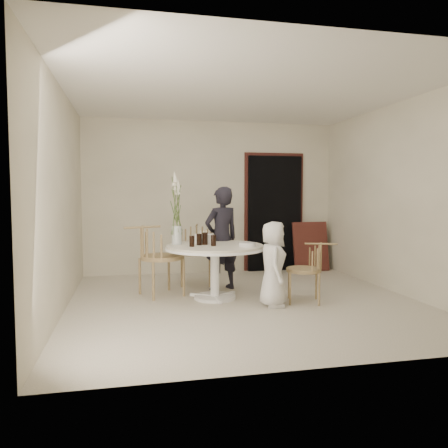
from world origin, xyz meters
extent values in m
plane|color=beige|center=(0.00, 0.00, 0.00)|extent=(4.50, 4.50, 0.00)
plane|color=white|center=(0.00, 0.00, 2.70)|extent=(4.50, 4.50, 0.00)
plane|color=#F4ECCC|center=(0.00, 2.25, 1.35)|extent=(4.50, 0.00, 4.50)
plane|color=#F4ECCC|center=(0.00, -2.25, 1.35)|extent=(4.50, 0.00, 4.50)
plane|color=#F4ECCC|center=(-2.25, 0.00, 1.35)|extent=(0.00, 4.50, 4.50)
plane|color=#F4ECCC|center=(2.25, 0.00, 1.35)|extent=(0.00, 4.50, 4.50)
cube|color=black|center=(1.15, 2.19, 1.05)|extent=(1.00, 0.10, 2.10)
cube|color=maroon|center=(1.15, 2.23, 1.11)|extent=(1.12, 0.03, 2.22)
cylinder|color=white|center=(-0.35, 0.25, 0.02)|extent=(0.56, 0.56, 0.04)
cylinder|color=white|center=(-0.35, 0.25, 0.34)|extent=(0.12, 0.12, 0.65)
cylinder|color=white|center=(-0.35, 0.25, 0.68)|extent=(1.33, 1.33, 0.03)
cylinder|color=silver|center=(-0.35, 0.25, 0.71)|extent=(1.30, 1.30, 0.04)
cube|color=maroon|center=(1.77, 1.95, 0.45)|extent=(0.69, 0.25, 0.90)
cylinder|color=tan|center=(-0.70, 1.06, 0.24)|extent=(0.03, 0.03, 0.48)
cylinder|color=tan|center=(-0.29, 0.99, 0.24)|extent=(0.03, 0.03, 0.48)
cylinder|color=tan|center=(-0.62, 1.48, 0.24)|extent=(0.03, 0.03, 0.48)
cylinder|color=tan|center=(-0.21, 1.40, 0.24)|extent=(0.03, 0.03, 0.48)
cylinder|color=tan|center=(-0.45, 1.23, 0.50)|extent=(0.53, 0.53, 0.05)
cylinder|color=tan|center=(0.63, 0.05, 0.20)|extent=(0.03, 0.03, 0.41)
cylinder|color=tan|center=(0.52, -0.30, 0.20)|extent=(0.03, 0.03, 0.41)
cylinder|color=tan|center=(0.97, -0.07, 0.20)|extent=(0.03, 0.03, 0.41)
cylinder|color=tan|center=(0.86, -0.41, 0.20)|extent=(0.03, 0.03, 0.41)
cylinder|color=tan|center=(0.74, -0.18, 0.43)|extent=(0.45, 0.45, 0.05)
cylinder|color=tan|center=(-0.74, 0.47, 0.26)|extent=(0.03, 0.03, 0.51)
cylinder|color=tan|center=(-0.91, 0.89, 0.26)|extent=(0.03, 0.03, 0.51)
cylinder|color=tan|center=(-1.17, 0.30, 0.26)|extent=(0.03, 0.03, 0.51)
cylinder|color=tan|center=(-1.33, 0.73, 0.26)|extent=(0.03, 0.03, 0.51)
cylinder|color=tan|center=(-1.04, 0.60, 0.53)|extent=(0.57, 0.57, 0.06)
imported|color=black|center=(-0.14, 0.79, 0.76)|extent=(0.65, 0.54, 1.52)
imported|color=white|center=(0.29, -0.30, 0.54)|extent=(0.44, 0.58, 1.07)
cylinder|color=white|center=(-0.46, 0.49, 0.79)|extent=(0.26, 0.26, 0.12)
cylinder|color=beige|center=(-0.46, 0.49, 0.88)|extent=(0.01, 0.01, 0.05)
cylinder|color=beige|center=(-0.42, 0.52, 0.88)|extent=(0.01, 0.01, 0.05)
cylinder|color=beige|center=(-0.50, 0.51, 0.88)|extent=(0.01, 0.01, 0.05)
cylinder|color=black|center=(-0.68, 0.13, 0.80)|extent=(0.07, 0.07, 0.14)
cylinder|color=black|center=(-0.39, 0.14, 0.80)|extent=(0.09, 0.09, 0.15)
cylinder|color=black|center=(-0.56, 0.27, 0.81)|extent=(0.08, 0.08, 0.15)
cylinder|color=black|center=(-0.48, 0.30, 0.81)|extent=(0.10, 0.10, 0.16)
cylinder|color=silver|center=(0.02, -0.03, 0.76)|extent=(0.23, 0.23, 0.05)
cylinder|color=silver|center=(-0.84, 0.42, 0.86)|extent=(0.13, 0.13, 0.25)
cylinder|color=#47622A|center=(-0.82, 0.44, 1.17)|extent=(0.01, 0.01, 0.63)
cone|color=white|center=(-0.82, 0.44, 1.48)|extent=(0.06, 0.06, 0.16)
cylinder|color=#47622A|center=(-0.84, 0.45, 1.20)|extent=(0.01, 0.01, 0.68)
cone|color=white|center=(-0.84, 0.45, 1.54)|extent=(0.06, 0.06, 0.16)
cylinder|color=#47622A|center=(-0.87, 0.44, 1.22)|extent=(0.01, 0.01, 0.74)
cone|color=white|center=(-0.87, 0.44, 1.59)|extent=(0.06, 0.06, 0.16)
cylinder|color=#47622A|center=(-0.86, 0.41, 1.25)|extent=(0.01, 0.01, 0.79)
cone|color=white|center=(-0.86, 0.41, 1.65)|extent=(0.06, 0.06, 0.16)
cylinder|color=#47622A|center=(-0.84, 0.40, 1.17)|extent=(0.01, 0.01, 0.63)
cone|color=white|center=(-0.84, 0.40, 1.48)|extent=(0.06, 0.06, 0.16)
cylinder|color=#47622A|center=(-0.82, 0.41, 1.20)|extent=(0.01, 0.01, 0.68)
cone|color=white|center=(-0.82, 0.41, 1.54)|extent=(0.06, 0.06, 0.16)
camera|label=1|loc=(-1.47, -5.45, 1.42)|focal=35.00mm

